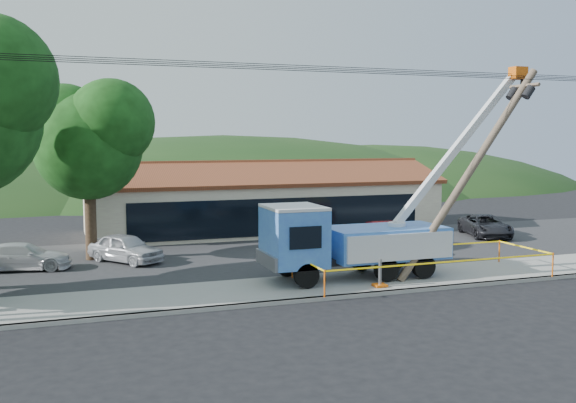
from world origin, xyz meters
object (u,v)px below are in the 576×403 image
Objects in this scene: utility_truck at (351,238)px; leaning_pole at (475,163)px; car_white at (24,272)px; car_red at (389,253)px; car_dark at (485,238)px; car_silver at (126,264)px.

leaning_pole is (5.22, -1.26, 3.15)m from utility_truck.
utility_truck is 14.98m from car_white.
utility_truck is at bearing -126.48° from car_red.
leaning_pole reaches higher than car_white.
car_white is 0.89× the size of car_dark.
car_silver is (-13.92, 8.31, -5.02)m from leaning_pole.
leaning_pole is 1.95× the size of car_red.
car_red is at bearing 48.74° from utility_truck.
car_dark is (7.96, 2.52, 0.00)m from car_red.
car_red is 0.98× the size of car_dark.
car_red is 8.35m from car_dark.
leaning_pole is at bearing -112.57° from car_dark.
car_dark is at bearing -77.37° from car_white.
car_silver is 21.50m from car_dark.
car_white is at bearing -178.99° from car_red.
car_dark is at bearing 22.37° from car_red.
leaning_pole is 2.23× the size of car_silver.
car_silver reaches higher than car_white.
utility_truck is 2.91× the size of car_white.
utility_truck is 6.23m from leaning_pole.
car_dark is at bearing -34.98° from car_silver.
leaning_pole is 20.74m from car_white.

